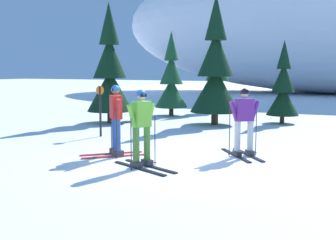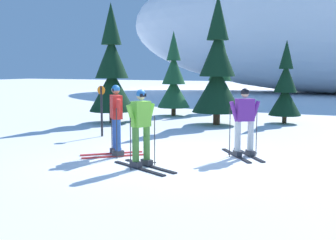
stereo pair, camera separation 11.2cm
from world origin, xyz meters
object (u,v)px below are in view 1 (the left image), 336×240
pine_tree_center_left (217,77)px  pine_tree_right (283,89)px  pine_tree_left (171,81)px  pine_tree_center_right (215,71)px  pine_tree_far_left (110,73)px  skier_red_jacket (116,118)px  skier_lime_jacket (142,127)px  trail_marker_post (100,108)px  skier_purple_jacket (244,121)px

pine_tree_center_left → pine_tree_right: size_ratio=1.26×
pine_tree_left → pine_tree_center_right: pine_tree_center_right is taller
pine_tree_far_left → pine_tree_left: pine_tree_far_left is taller
skier_red_jacket → pine_tree_far_left: bearing=122.8°
skier_lime_jacket → pine_tree_far_left: 7.80m
pine_tree_far_left → pine_tree_right: pine_tree_far_left is taller
pine_tree_right → pine_tree_far_left: bearing=-157.9°
pine_tree_center_left → skier_red_jacket: bearing=-86.1°
skier_red_jacket → pine_tree_right: bearing=69.9°
skier_red_jacket → skier_lime_jacket: bearing=-36.2°
pine_tree_center_right → pine_tree_right: size_ratio=1.51×
pine_tree_center_right → trail_marker_post: size_ratio=3.06×
skier_lime_jacket → pine_tree_center_left: bearing=99.2°
pine_tree_left → pine_tree_right: 5.16m
pine_tree_center_right → pine_tree_right: (2.35, 1.42, -0.70)m
skier_lime_jacket → skier_red_jacket: 1.44m
skier_purple_jacket → pine_tree_center_right: size_ratio=0.34×
skier_lime_jacket → pine_tree_right: bearing=78.9°
skier_lime_jacket → pine_tree_far_left: pine_tree_far_left is taller
pine_tree_far_left → pine_tree_center_right: 4.15m
skier_purple_jacket → pine_tree_center_left: (-3.71, 9.91, 0.85)m
pine_tree_right → trail_marker_post: (-4.85, -5.59, -0.46)m
pine_tree_center_right → pine_tree_far_left: bearing=-163.9°
skier_lime_jacket → pine_tree_center_left: size_ratio=0.42×
pine_tree_right → trail_marker_post: bearing=-130.9°
pine_tree_far_left → pine_tree_left: 3.54m
skier_red_jacket → pine_tree_left: 8.95m
pine_tree_center_left → skier_lime_jacket: bearing=-80.8°
pine_tree_left → pine_tree_center_right: (2.75, -2.15, 0.46)m
pine_tree_center_left → trail_marker_post: size_ratio=2.56×
pine_tree_left → skier_purple_jacket: bearing=-55.4°
skier_red_jacket → pine_tree_far_left: size_ratio=0.37×
pine_tree_center_left → pine_tree_right: bearing=-40.9°
skier_red_jacket → pine_tree_center_left: 11.13m
pine_tree_far_left → trail_marker_post: size_ratio=2.92×
pine_tree_right → pine_tree_left: bearing=171.9°
skier_lime_jacket → pine_tree_center_left: pine_tree_center_left is taller
pine_tree_center_left → pine_tree_center_right: bearing=-74.1°
skier_red_jacket → trail_marker_post: skier_red_jacket is taller
skier_purple_jacket → trail_marker_post: bearing=166.8°
trail_marker_post → pine_tree_far_left: bearing=116.2°
pine_tree_left → trail_marker_post: (0.25, -6.32, -0.70)m
skier_purple_jacket → pine_tree_right: (-0.05, 6.74, 0.49)m
skier_red_jacket → pine_tree_left: (-2.21, 8.64, 0.67)m
pine_tree_right → pine_tree_center_right: bearing=-148.9°
pine_tree_far_left → pine_tree_center_left: size_ratio=1.14×
skier_purple_jacket → pine_tree_right: 6.76m
pine_tree_left → trail_marker_post: pine_tree_left is taller
pine_tree_right → skier_red_jacket: bearing=-110.1°
pine_tree_center_left → pine_tree_right: (3.66, -3.17, -0.36)m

